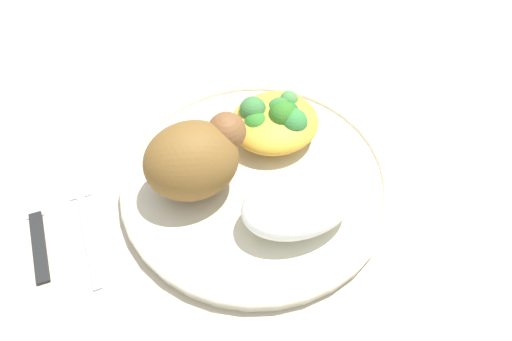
# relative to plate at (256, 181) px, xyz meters

# --- Properties ---
(ground_plane) EXTENTS (2.00, 2.00, 0.00)m
(ground_plane) POSITION_rel_plate_xyz_m (0.00, 0.00, -0.01)
(ground_plane) COLOR #C1B298
(plate) EXTENTS (0.28, 0.28, 0.02)m
(plate) POSITION_rel_plate_xyz_m (0.00, 0.00, 0.00)
(plate) COLOR beige
(plate) RESTS_ON ground_plane
(roasted_chicken) EXTENTS (0.10, 0.08, 0.08)m
(roasted_chicken) POSITION_rel_plate_xyz_m (-0.06, 0.01, 0.05)
(roasted_chicken) COLOR brown
(roasted_chicken) RESTS_ON plate
(rice_pile) EXTENTS (0.11, 0.07, 0.05)m
(rice_pile) POSITION_rel_plate_xyz_m (0.02, -0.06, 0.03)
(rice_pile) COLOR white
(rice_pile) RESTS_ON plate
(mac_cheese_with_broccoli) EXTENTS (0.10, 0.09, 0.05)m
(mac_cheese_with_broccoli) POSITION_rel_plate_xyz_m (0.04, 0.05, 0.03)
(mac_cheese_with_broccoli) COLOR gold
(mac_cheese_with_broccoli) RESTS_ON plate
(fork) EXTENTS (0.02, 0.14, 0.01)m
(fork) POSITION_rel_plate_xyz_m (-0.18, 0.02, -0.01)
(fork) COLOR #B2B2B7
(fork) RESTS_ON ground_plane
(knife) EXTENTS (0.02, 0.19, 0.01)m
(knife) POSITION_rel_plate_xyz_m (-0.22, 0.04, -0.01)
(knife) COLOR black
(knife) RESTS_ON ground_plane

